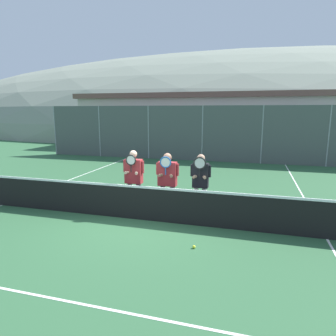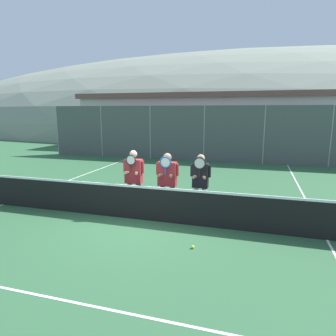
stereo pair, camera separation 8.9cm
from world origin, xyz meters
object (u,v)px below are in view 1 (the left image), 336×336
Objects in this scene: car_far_left at (137,140)px; tennis_ball_on_court at (194,247)px; player_center_right at (200,180)px; car_center at (303,144)px; player_center_left at (167,178)px; car_left_of_center at (213,142)px; player_leftmost at (134,176)px.

car_far_left is 14.34m from tennis_ball_on_court.
player_center_right is 0.40× the size of car_center.
player_center_right is at bearing 96.45° from tennis_ball_on_court.
car_far_left is at bearing 115.59° from player_center_left.
car_left_of_center is 1.05× the size of car_center.
player_leftmost is 1.03× the size of player_center_right.
tennis_ball_on_court is at bearing -84.19° from car_left_of_center.
player_center_left is 12.37m from car_center.
car_left_of_center reaches higher than tennis_ball_on_court.
car_far_left is at bearing -178.12° from car_center.
player_center_left is 10.90m from car_left_of_center.
car_left_of_center is 66.41× the size of tennis_ball_on_court.
player_center_right is (1.83, 0.14, -0.03)m from player_leftmost.
car_left_of_center reaches higher than player_center_left.
car_center is at bearing 4.56° from car_left_of_center.
player_leftmost is at bearing -175.25° from player_center_left.
car_center is at bearing 66.16° from player_center_left.
car_left_of_center is at bearing -0.88° from car_far_left.
player_center_right is at bearing 3.79° from player_center_left.
car_far_left is 5.07m from car_left_of_center.
car_far_left is at bearing 111.33° from player_leftmost.
player_center_left is at bearing -113.84° from car_center.
car_far_left is (-6.15, 10.92, -0.10)m from player_center_right.
player_center_left is at bearing 4.75° from player_leftmost.
player_center_right is 0.42× the size of car_far_left.
car_center is at bearing 1.88° from car_far_left.
player_leftmost is 25.73× the size of tennis_ball_on_court.
tennis_ball_on_court is (6.36, -12.82, -0.87)m from car_far_left.
player_center_left is 12.17m from car_far_left.
car_left_of_center reaches higher than car_center.
car_left_of_center is (-0.19, 10.90, -0.13)m from player_center_left.
car_center is at bearing 62.46° from player_leftmost.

